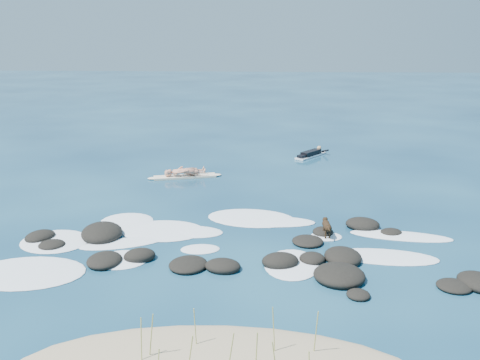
{
  "coord_description": "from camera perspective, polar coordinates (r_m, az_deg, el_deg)",
  "views": [
    {
      "loc": [
        1.05,
        -17.42,
        6.85
      ],
      "look_at": [
        -0.3,
        4.0,
        0.9
      ],
      "focal_mm": 40.0,
      "sensor_mm": 36.0,
      "label": 1
    }
  ],
  "objects": [
    {
      "name": "dune_grass",
      "position": [
        11.34,
        -0.8,
        -17.74
      ],
      "size": [
        3.83,
        1.81,
        1.18
      ],
      "color": "#9EA24E",
      "rests_on": "ground"
    },
    {
      "name": "reef_rocks",
      "position": [
        17.06,
        0.84,
        -7.8
      ],
      "size": [
        15.18,
        6.46,
        0.58
      ],
      "color": "black",
      "rests_on": "ground"
    },
    {
      "name": "ground",
      "position": [
        18.75,
        0.14,
        -5.94
      ],
      "size": [
        160.0,
        160.0,
        0.0
      ],
      "primitive_type": "plane",
      "color": "#0A2642",
      "rests_on": "ground"
    },
    {
      "name": "paddling_surfer_rig",
      "position": [
        30.74,
        7.61,
        2.8
      ],
      "size": [
        2.02,
        2.44,
        0.47
      ],
      "rotation": [
        0.0,
        0.0,
        0.94
      ],
      "color": "white",
      "rests_on": "ground"
    },
    {
      "name": "standing_surfer_rig",
      "position": [
        25.99,
        -5.94,
        1.98
      ],
      "size": [
        3.57,
        1.41,
        2.06
      ],
      "rotation": [
        0.0,
        0.0,
        0.27
      ],
      "color": "#F7E5C5",
      "rests_on": "ground"
    },
    {
      "name": "breaking_foam",
      "position": [
        18.39,
        -4.83,
        -6.4
      ],
      "size": [
        15.32,
        7.79,
        0.12
      ],
      "color": "white",
      "rests_on": "ground"
    },
    {
      "name": "dog",
      "position": [
        18.67,
        9.23,
        -4.83
      ],
      "size": [
        0.31,
        1.02,
        0.65
      ],
      "rotation": [
        0.0,
        0.0,
        1.65
      ],
      "color": "black",
      "rests_on": "ground"
    }
  ]
}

